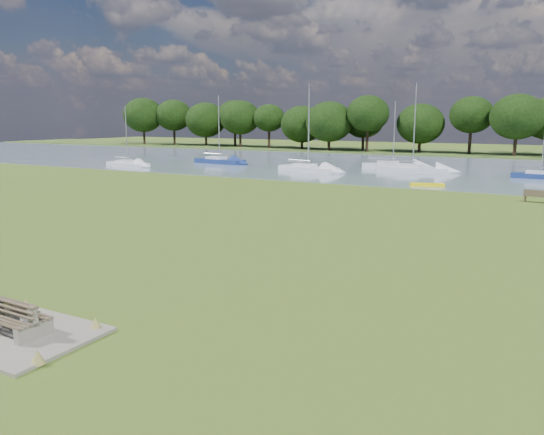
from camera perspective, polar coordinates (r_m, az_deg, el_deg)
The scene contains 15 objects.
ground at distance 26.59m, azimuth -0.53°, elevation -2.14°, with size 220.00×220.00×0.00m, color brown.
river at distance 66.12m, azimuth 17.62°, elevation 5.03°, with size 220.00×40.00×0.10m, color slate.
far_bank at distance 95.65m, azimuth 21.18°, elevation 6.39°, with size 220.00×20.00×0.40m, color #4C6626.
concrete_pad at distance 16.40m, azimuth -25.69°, elevation -11.27°, with size 4.20×3.20×0.10m, color gray.
bench_pair at distance 16.25m, azimuth -25.82°, elevation -9.80°, with size 1.83×1.12×0.97m.
riverbank_bench at distance 41.81m, azimuth 26.44°, elevation 2.07°, with size 1.54×0.64×0.92m.
kayak at distance 48.06m, azimuth 16.34°, elevation 3.40°, with size 2.91×0.68×0.29m, color yellow.
tree_line at distance 93.28m, azimuth 15.27°, elevation 10.32°, with size 123.92×8.31×10.06m.
sailboat_0 at distance 68.26m, azimuth -15.30°, elevation 5.71°, with size 6.73×2.96×7.34m.
sailboat_2 at distance 59.49m, azimuth 3.83°, elevation 5.46°, with size 7.58×4.04×9.53m.
sailboat_3 at distance 59.65m, azimuth 3.87°, elevation 5.42°, with size 7.02×2.51×9.00m.
sailboat_4 at distance 58.28m, azimuth 26.90°, elevation 4.19°, with size 5.36×1.98×7.62m.
sailboat_5 at distance 64.54m, azimuth 12.80°, elevation 5.61°, with size 7.47×4.23×7.72m.
sailboat_6 at distance 60.59m, azimuth 14.79°, elevation 5.23°, with size 7.80×3.31×9.55m.
sailboat_7 at distance 70.10m, azimuth -5.72°, elevation 6.22°, with size 7.35×2.80×8.73m.
Camera 1 is at (12.68, -22.63, 5.87)m, focal length 35.00 mm.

